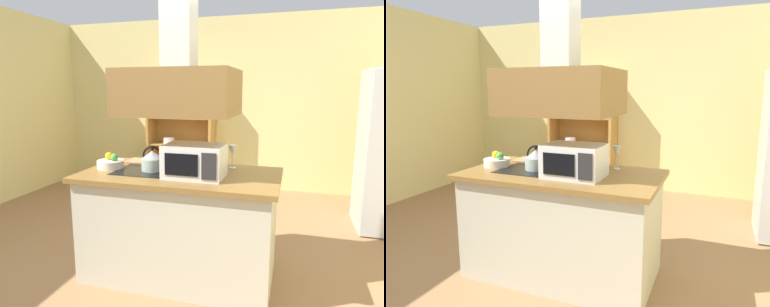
% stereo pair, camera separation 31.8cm
% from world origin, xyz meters
% --- Properties ---
extents(ground_plane, '(7.80, 7.80, 0.00)m').
position_xyz_m(ground_plane, '(0.00, 0.00, 0.00)').
color(ground_plane, '#946C46').
extents(wall_back, '(6.00, 0.12, 2.70)m').
position_xyz_m(wall_back, '(0.00, 3.00, 1.35)').
color(wall_back, '#E4D488').
rests_on(wall_back, ground).
extents(kitchen_island, '(1.63, 0.89, 0.90)m').
position_xyz_m(kitchen_island, '(0.07, 0.08, 0.45)').
color(kitchen_island, beige).
rests_on(kitchen_island, ground).
extents(range_hood, '(0.90, 0.70, 1.32)m').
position_xyz_m(range_hood, '(0.07, 0.08, 1.69)').
color(range_hood, brown).
extents(dish_cabinet, '(1.08, 0.40, 1.75)m').
position_xyz_m(dish_cabinet, '(-0.81, 2.78, 0.77)').
color(dish_cabinet, '#B78440').
rests_on(dish_cabinet, ground).
extents(kettle, '(0.19, 0.19, 0.21)m').
position_xyz_m(kettle, '(-0.17, 0.08, 0.99)').
color(kettle, '#B0C3B5').
rests_on(kettle, kitchen_island).
extents(cutting_board, '(0.35, 0.26, 0.02)m').
position_xyz_m(cutting_board, '(-0.38, 0.38, 0.91)').
color(cutting_board, '#B47A50').
rests_on(cutting_board, kitchen_island).
extents(microwave, '(0.46, 0.35, 0.26)m').
position_xyz_m(microwave, '(0.23, -0.03, 1.03)').
color(microwave, silver).
rests_on(microwave, kitchen_island).
extents(wine_glass_on_counter, '(0.08, 0.08, 0.21)m').
position_xyz_m(wine_glass_on_counter, '(0.46, 0.37, 1.05)').
color(wine_glass_on_counter, silver).
rests_on(wine_glass_on_counter, kitchen_island).
extents(fruit_bowl, '(0.23, 0.23, 0.13)m').
position_xyz_m(fruit_bowl, '(-0.57, 0.06, 0.94)').
color(fruit_bowl, silver).
rests_on(fruit_bowl, kitchen_island).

